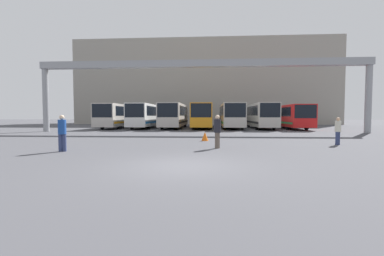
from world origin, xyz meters
The scene contains 14 objects.
ground_plane centered at (0.00, 0.00, 0.00)m, with size 200.00×200.00×0.00m, color #47474C.
building_backdrop centered at (0.00, 46.20, 8.22)m, with size 51.20×12.00×16.45m.
overhead_gantry centered at (0.00, 17.71, 6.21)m, with size 33.42×0.80×7.30m.
bus_slot_0 centered at (-11.39, 26.29, 1.81)m, with size 2.60×12.17×3.15m.
bus_slot_1 centered at (-7.60, 26.10, 1.83)m, with size 2.46×11.80×3.17m.
bus_slot_2 centered at (-3.80, 26.29, 1.85)m, with size 2.59×12.17×3.21m.
bus_slot_3 centered at (0.00, 26.32, 1.83)m, with size 2.56×12.23×3.18m.
bus_slot_4 centered at (3.80, 26.23, 1.84)m, with size 2.58×12.05×3.19m.
bus_slot_5 centered at (7.60, 25.65, 1.84)m, with size 2.43×10.88×3.19m.
bus_slot_6 centered at (11.39, 26.35, 1.72)m, with size 2.59×12.29×2.98m.
pedestrian_near_left centered at (-6.03, 3.17, 0.92)m, with size 0.36×0.36×1.73m.
pedestrian_mid_right centered at (1.34, 4.84, 0.92)m, with size 0.36×0.36×1.73m.
pedestrian_near_center centered at (8.36, 6.87, 0.85)m, with size 0.33×0.33×1.60m.
traffic_cone centered at (0.63, 8.78, 0.30)m, with size 0.46×0.46×0.60m.
Camera 1 is at (0.91, -8.48, 1.71)m, focal length 24.00 mm.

